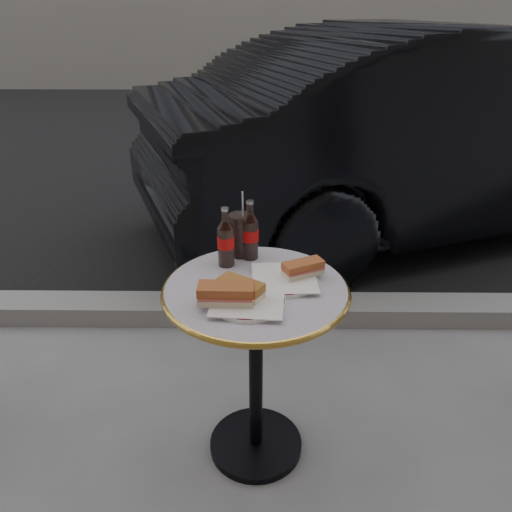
{
  "coord_description": "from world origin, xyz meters",
  "views": [
    {
      "loc": [
        0.01,
        -1.41,
        1.57
      ],
      "look_at": [
        0.0,
        0.05,
        0.82
      ],
      "focal_mm": 35.0,
      "sensor_mm": 36.0,
      "label": 1
    }
  ],
  "objects_px": {
    "plate_left": "(248,301)",
    "cola_bottle_right": "(250,230)",
    "bistro_table": "(256,374)",
    "plate_right": "(284,280)",
    "cola_bottle_left": "(226,237)",
    "cola_glass": "(240,235)",
    "parked_car": "(444,131)"
  },
  "relations": [
    {
      "from": "cola_glass",
      "to": "cola_bottle_left",
      "type": "bearing_deg",
      "value": -121.32
    },
    {
      "from": "cola_glass",
      "to": "plate_left",
      "type": "bearing_deg",
      "value": -83.69
    },
    {
      "from": "bistro_table",
      "to": "cola_bottle_right",
      "type": "distance_m",
      "value": 0.52
    },
    {
      "from": "cola_bottle_right",
      "to": "parked_car",
      "type": "bearing_deg",
      "value": 56.31
    },
    {
      "from": "bistro_table",
      "to": "cola_bottle_left",
      "type": "distance_m",
      "value": 0.51
    },
    {
      "from": "cola_bottle_left",
      "to": "cola_glass",
      "type": "distance_m",
      "value": 0.09
    },
    {
      "from": "plate_left",
      "to": "cola_bottle_right",
      "type": "relative_size",
      "value": 1.05
    },
    {
      "from": "plate_right",
      "to": "cola_bottle_right",
      "type": "relative_size",
      "value": 1.01
    },
    {
      "from": "plate_right",
      "to": "cola_glass",
      "type": "relative_size",
      "value": 1.37
    },
    {
      "from": "cola_bottle_right",
      "to": "cola_bottle_left",
      "type": "bearing_deg",
      "value": -146.02
    },
    {
      "from": "parked_car",
      "to": "cola_glass",
      "type": "bearing_deg",
      "value": 123.91
    },
    {
      "from": "bistro_table",
      "to": "parked_car",
      "type": "height_order",
      "value": "parked_car"
    },
    {
      "from": "plate_left",
      "to": "cola_bottle_right",
      "type": "distance_m",
      "value": 0.33
    },
    {
      "from": "plate_left",
      "to": "parked_car",
      "type": "xyz_separation_m",
      "value": [
        1.39,
        2.39,
        -0.02
      ]
    },
    {
      "from": "cola_bottle_left",
      "to": "cola_glass",
      "type": "bearing_deg",
      "value": 58.68
    },
    {
      "from": "cola_bottle_right",
      "to": "parked_car",
      "type": "height_order",
      "value": "parked_car"
    },
    {
      "from": "plate_right",
      "to": "plate_left",
      "type": "bearing_deg",
      "value": -130.96
    },
    {
      "from": "plate_right",
      "to": "cola_bottle_left",
      "type": "height_order",
      "value": "cola_bottle_left"
    },
    {
      "from": "parked_car",
      "to": "bistro_table",
      "type": "bearing_deg",
      "value": 127.78
    },
    {
      "from": "plate_right",
      "to": "cola_bottle_right",
      "type": "distance_m",
      "value": 0.23
    },
    {
      "from": "bistro_table",
      "to": "plate_right",
      "type": "relative_size",
      "value": 3.28
    },
    {
      "from": "cola_bottle_left",
      "to": "plate_left",
      "type": "bearing_deg",
      "value": -71.78
    },
    {
      "from": "cola_bottle_right",
      "to": "parked_car",
      "type": "xyz_separation_m",
      "value": [
        1.38,
        2.08,
        -0.12
      ]
    },
    {
      "from": "cola_glass",
      "to": "parked_car",
      "type": "relative_size",
      "value": 0.04
    },
    {
      "from": "cola_bottle_right",
      "to": "cola_glass",
      "type": "xyz_separation_m",
      "value": [
        -0.04,
        0.02,
        -0.03
      ]
    },
    {
      "from": "cola_bottle_right",
      "to": "parked_car",
      "type": "distance_m",
      "value": 2.5
    },
    {
      "from": "bistro_table",
      "to": "parked_car",
      "type": "relative_size",
      "value": 0.17
    },
    {
      "from": "bistro_table",
      "to": "cola_bottle_left",
      "type": "bearing_deg",
      "value": 124.78
    },
    {
      "from": "cola_bottle_left",
      "to": "parked_car",
      "type": "xyz_separation_m",
      "value": [
        1.47,
        2.13,
        -0.12
      ]
    },
    {
      "from": "cola_bottle_left",
      "to": "bistro_table",
      "type": "bearing_deg",
      "value": -55.22
    },
    {
      "from": "cola_glass",
      "to": "cola_bottle_right",
      "type": "bearing_deg",
      "value": -29.0
    },
    {
      "from": "parked_car",
      "to": "plate_right",
      "type": "bearing_deg",
      "value": 129.18
    }
  ]
}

